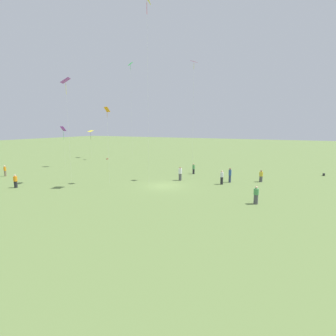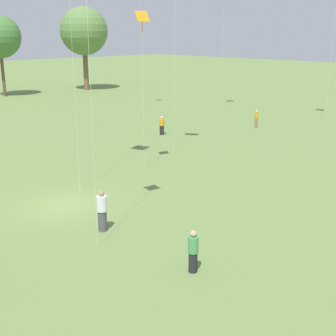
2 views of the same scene
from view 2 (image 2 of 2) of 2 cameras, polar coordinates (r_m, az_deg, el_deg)
The scene contains 7 objects.
ground_plane at distance 24.22m, azimuth -12.65°, elevation -4.47°, with size 240.00×240.00×0.00m, color olive.
tree_4 at distance 72.44m, azimuth -10.21°, elevation 16.08°, with size 6.98×6.98×12.06m.
person_3 at distance 20.62m, azimuth -8.03°, elevation -5.24°, with size 0.62×0.62×1.85m.
person_4 at distance 17.11m, azimuth 3.08°, elevation -10.13°, with size 0.52×0.52×1.63m.
person_5 at distance 39.78m, azimuth -0.76°, elevation 5.18°, with size 0.59×0.59×1.59m.
person_7 at distance 43.51m, azimuth 10.71°, elevation 5.91°, with size 0.38×0.38×1.61m.
kite_3 at distance 28.23m, azimuth -3.16°, elevation 17.10°, with size 0.84×0.65×9.58m.
Camera 2 is at (-11.85, -19.39, 8.40)m, focal length 50.00 mm.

